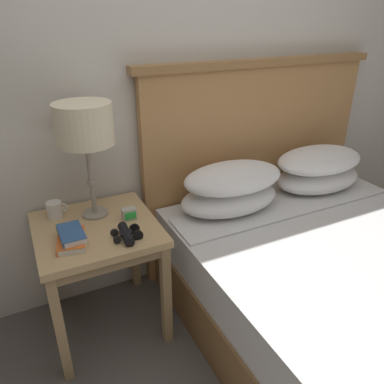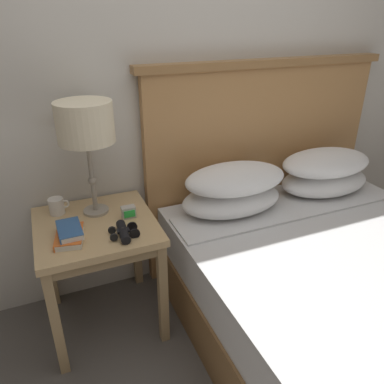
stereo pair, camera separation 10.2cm
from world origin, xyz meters
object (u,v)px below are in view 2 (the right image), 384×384
object	(u,v)px
nightstand	(97,237)
alarm_clock	(129,212)
book_on_nightstand	(69,236)
coffee_mug	(57,206)
bed	(337,280)
table_lamp	(85,125)
book_stacked_on_top	(69,230)
binoculars_pair	(124,232)

from	to	relation	value
nightstand	alarm_clock	distance (m)	0.20
book_on_nightstand	coffee_mug	distance (m)	0.28
bed	nightstand	bearing A→B (deg)	154.60
table_lamp	coffee_mug	bearing A→B (deg)	162.51
table_lamp	coffee_mug	xyz separation A→B (m)	(-0.19, 0.06, -0.42)
book_on_nightstand	book_stacked_on_top	xyz separation A→B (m)	(0.00, 0.01, 0.03)
binoculars_pair	alarm_clock	distance (m)	0.18
coffee_mug	alarm_clock	size ratio (longest dim) A/B	1.47
bed	alarm_clock	xyz separation A→B (m)	(-0.94, 0.52, 0.33)
nightstand	book_on_nightstand	world-z (taller)	book_on_nightstand
table_lamp	book_stacked_on_top	world-z (taller)	table_lamp
table_lamp	book_stacked_on_top	size ratio (longest dim) A/B	3.13
coffee_mug	book_stacked_on_top	bearing A→B (deg)	-83.41
coffee_mug	alarm_clock	distance (m)	0.38
nightstand	book_on_nightstand	distance (m)	0.20
bed	book_on_nightstand	world-z (taller)	bed
binoculars_pair	bed	bearing A→B (deg)	-19.51
table_lamp	bed	bearing A→B (deg)	-30.66
binoculars_pair	alarm_clock	size ratio (longest dim) A/B	2.31
coffee_mug	alarm_clock	world-z (taller)	coffee_mug
book_on_nightstand	alarm_clock	bearing A→B (deg)	17.46
bed	table_lamp	size ratio (longest dim) A/B	3.24
table_lamp	book_on_nightstand	world-z (taller)	table_lamp
table_lamp	alarm_clock	distance (m)	0.47
binoculars_pair	book_on_nightstand	bearing A→B (deg)	163.93
table_lamp	book_stacked_on_top	xyz separation A→B (m)	(-0.15, -0.21, -0.42)
nightstand	table_lamp	bearing A→B (deg)	77.59
book_stacked_on_top	coffee_mug	bearing A→B (deg)	96.59
book_on_nightstand	coffee_mug	bearing A→B (deg)	95.44
binoculars_pair	coffee_mug	size ratio (longest dim) A/B	1.57
table_lamp	alarm_clock	bearing A→B (deg)	-40.56
book_on_nightstand	binoculars_pair	bearing A→B (deg)	-16.07
table_lamp	coffee_mug	world-z (taller)	table_lamp
table_lamp	book_stacked_on_top	bearing A→B (deg)	-126.01
alarm_clock	binoculars_pair	bearing A→B (deg)	-111.65
bed	book_on_nightstand	xyz separation A→B (m)	(-1.24, 0.42, 0.32)
book_stacked_on_top	binoculars_pair	bearing A→B (deg)	-17.66
alarm_clock	table_lamp	bearing A→B (deg)	139.44
table_lamp	book_on_nightstand	xyz separation A→B (m)	(-0.16, -0.22, -0.45)
coffee_mug	binoculars_pair	bearing A→B (deg)	-52.57
book_on_nightstand	alarm_clock	world-z (taller)	alarm_clock
book_on_nightstand	alarm_clock	size ratio (longest dim) A/B	3.11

